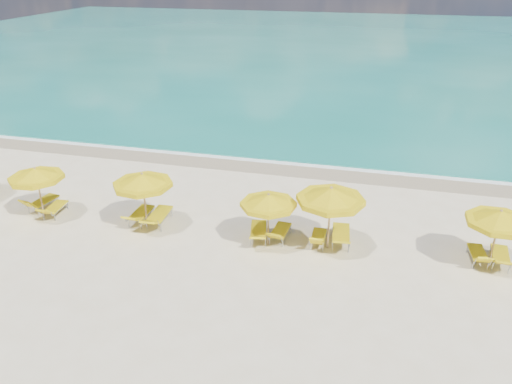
# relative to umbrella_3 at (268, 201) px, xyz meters

# --- Properties ---
(ground_plane) EXTENTS (120.00, 120.00, 0.00)m
(ground_plane) POSITION_rel_umbrella_3_xyz_m (-0.96, 0.45, -1.83)
(ground_plane) COLOR beige
(ocean) EXTENTS (120.00, 80.00, 0.30)m
(ocean) POSITION_rel_umbrella_3_xyz_m (-0.96, 48.45, -1.83)
(ocean) COLOR #136F61
(ocean) RESTS_ON ground
(wet_sand_band) EXTENTS (120.00, 2.60, 0.01)m
(wet_sand_band) POSITION_rel_umbrella_3_xyz_m (-0.96, 7.85, -1.83)
(wet_sand_band) COLOR tan
(wet_sand_band) RESTS_ON ground
(foam_line) EXTENTS (120.00, 1.20, 0.03)m
(foam_line) POSITION_rel_umbrella_3_xyz_m (-0.96, 8.65, -1.83)
(foam_line) COLOR white
(foam_line) RESTS_ON ground
(whitecap_near) EXTENTS (14.00, 0.36, 0.05)m
(whitecap_near) POSITION_rel_umbrella_3_xyz_m (-6.96, 17.45, -1.83)
(whitecap_near) COLOR white
(whitecap_near) RESTS_ON ground
(whitecap_far) EXTENTS (18.00, 0.30, 0.05)m
(whitecap_far) POSITION_rel_umbrella_3_xyz_m (7.04, 24.45, -1.83)
(whitecap_far) COLOR white
(whitecap_far) RESTS_ON ground
(umbrella_1) EXTENTS (2.79, 2.79, 2.25)m
(umbrella_1) POSITION_rel_umbrella_3_xyz_m (-9.71, -0.11, 0.09)
(umbrella_1) COLOR tan
(umbrella_1) RESTS_ON ground
(umbrella_2) EXTENTS (2.88, 2.88, 2.39)m
(umbrella_2) POSITION_rel_umbrella_3_xyz_m (-5.08, 0.13, 0.21)
(umbrella_2) COLOR tan
(umbrella_2) RESTS_ON ground
(umbrella_3) EXTENTS (2.56, 2.56, 2.15)m
(umbrella_3) POSITION_rel_umbrella_3_xyz_m (0.00, 0.00, 0.00)
(umbrella_3) COLOR tan
(umbrella_3) RESTS_ON ground
(umbrella_4) EXTENTS (2.55, 2.55, 2.56)m
(umbrella_4) POSITION_rel_umbrella_3_xyz_m (2.24, 0.27, 0.35)
(umbrella_4) COLOR tan
(umbrella_4) RESTS_ON ground
(umbrella_5) EXTENTS (2.94, 2.94, 2.27)m
(umbrella_5) POSITION_rel_umbrella_3_xyz_m (7.94, 0.43, 0.10)
(umbrella_5) COLOR tan
(umbrella_5) RESTS_ON ground
(lounger_1_left) EXTENTS (0.85, 1.80, 0.87)m
(lounger_1_left) POSITION_rel_umbrella_3_xyz_m (-10.13, 0.46, -1.61)
(lounger_1_left) COLOR #A5A8AD
(lounger_1_left) RESTS_ON ground
(lounger_1_right) EXTENTS (0.70, 1.70, 0.75)m
(lounger_1_right) POSITION_rel_umbrella_3_xyz_m (-9.30, 0.12, -1.63)
(lounger_1_right) COLOR #A5A8AD
(lounger_1_right) RESTS_ON ground
(lounger_2_left) EXTENTS (0.65, 1.88, 0.79)m
(lounger_2_left) POSITION_rel_umbrella_3_xyz_m (-5.50, 0.45, -1.61)
(lounger_2_left) COLOR #A5A8AD
(lounger_2_left) RESTS_ON ground
(lounger_2_right) EXTENTS (0.76, 2.09, 0.76)m
(lounger_2_right) POSITION_rel_umbrella_3_xyz_m (-4.69, 0.47, -1.59)
(lounger_2_right) COLOR #A5A8AD
(lounger_2_right) RESTS_ON ground
(lounger_3_left) EXTENTS (0.99, 2.00, 0.74)m
(lounger_3_left) POSITION_rel_umbrella_3_xyz_m (-0.45, 0.29, -1.61)
(lounger_3_left) COLOR #A5A8AD
(lounger_3_left) RESTS_ON ground
(lounger_3_right) EXTENTS (0.70, 1.76, 0.79)m
(lounger_3_right) POSITION_rel_umbrella_3_xyz_m (0.37, 0.45, -1.62)
(lounger_3_right) COLOR #A5A8AD
(lounger_3_right) RESTS_ON ground
(lounger_4_left) EXTENTS (0.56, 1.54, 0.77)m
(lounger_4_left) POSITION_rel_umbrella_3_xyz_m (1.86, 0.45, -1.64)
(lounger_4_left) COLOR #A5A8AD
(lounger_4_left) RESTS_ON ground
(lounger_4_right) EXTENTS (0.83, 2.08, 0.81)m
(lounger_4_right) POSITION_rel_umbrella_3_xyz_m (2.69, 0.72, -1.59)
(lounger_4_right) COLOR #A5A8AD
(lounger_4_right) RESTS_ON ground
(lounger_5_left) EXTENTS (0.65, 1.64, 0.76)m
(lounger_5_left) POSITION_rel_umbrella_3_xyz_m (7.58, 0.64, -1.63)
(lounger_5_left) COLOR #A5A8AD
(lounger_5_left) RESTS_ON ground
(lounger_5_right) EXTENTS (0.74, 1.81, 0.74)m
(lounger_5_right) POSITION_rel_umbrella_3_xyz_m (8.32, 0.68, -1.62)
(lounger_5_right) COLOR #A5A8AD
(lounger_5_right) RESTS_ON ground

